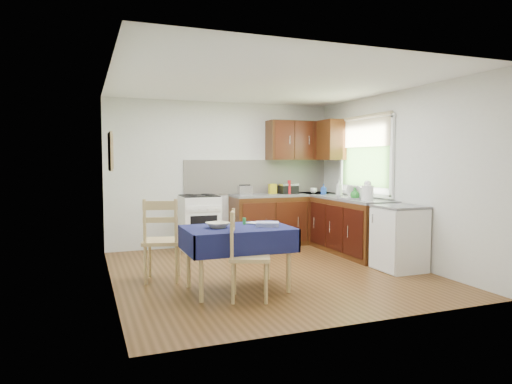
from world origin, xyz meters
name	(u,v)px	position (x,y,z in m)	size (l,w,h in m)	color
floor	(268,272)	(0.00, 0.00, 0.00)	(4.20, 4.20, 0.00)	#503215
ceiling	(268,83)	(0.00, 0.00, 2.50)	(4.00, 4.20, 0.02)	white
wall_back	(223,174)	(0.00, 2.10, 1.25)	(4.00, 0.02, 2.50)	silver
wall_front	(358,188)	(0.00, -2.10, 1.25)	(4.00, 0.02, 2.50)	silver
wall_left	(110,181)	(-2.00, 0.00, 1.25)	(0.02, 4.20, 2.50)	silver
wall_right	(393,177)	(2.00, 0.00, 1.25)	(0.02, 4.20, 2.50)	silver
base_cabinets	(314,223)	(1.36, 1.26, 0.43)	(1.90, 2.30, 0.86)	black
worktop_back	(284,195)	(1.05, 1.80, 0.88)	(1.90, 0.60, 0.04)	slate
worktop_right	(351,199)	(1.70, 0.65, 0.88)	(0.60, 1.70, 0.04)	slate
worktop_corner	(317,194)	(1.70, 1.80, 0.88)	(0.60, 0.60, 0.04)	slate
splashback	(258,177)	(0.65, 2.08, 1.20)	(2.70, 0.02, 0.60)	silver
upper_cabinets	(309,140)	(1.52, 1.80, 1.85)	(1.20, 0.85, 0.70)	black
stove	(199,222)	(-0.50, 1.80, 0.46)	(0.60, 0.61, 0.92)	white
window	(365,151)	(1.97, 0.70, 1.65)	(0.04, 1.48, 1.26)	#355924
fridge	(400,238)	(1.70, -0.55, 0.44)	(0.58, 0.60, 0.89)	white
corkboard	(111,152)	(-1.97, 0.30, 1.60)	(0.04, 0.62, 0.47)	tan
dining_table	(237,236)	(-0.65, -0.66, 0.63)	(1.21, 0.82, 0.73)	#120F3F
chair_far	(162,238)	(-1.40, 0.02, 0.55)	(0.56, 0.56, 1.03)	tan
chair_near	(245,252)	(-0.69, -1.03, 0.51)	(0.55, 0.55, 0.96)	tan
toaster	(245,190)	(0.29, 1.77, 0.98)	(0.23, 0.14, 0.18)	silver
sandwich_press	(288,189)	(1.11, 1.79, 0.99)	(0.31, 0.27, 0.18)	black
sauce_bottle	(289,187)	(1.08, 1.67, 1.02)	(0.06, 0.06, 0.24)	red
yellow_packet	(273,189)	(0.85, 1.88, 0.99)	(0.13, 0.09, 0.18)	yellow
dish_rack	(355,197)	(1.65, 0.47, 0.92)	(0.44, 0.33, 0.21)	gray
kettle	(368,191)	(1.64, 0.13, 1.03)	(0.18, 0.18, 0.30)	white
cup	(314,191)	(1.58, 1.70, 0.95)	(0.12, 0.12, 0.10)	white
soap_bottle_a	(339,188)	(1.63, 0.90, 1.04)	(0.11, 0.11, 0.28)	white
soap_bottle_b	(324,189)	(1.62, 1.40, 0.99)	(0.08, 0.08, 0.18)	#1E48B2
soap_bottle_c	(355,193)	(1.59, 0.39, 0.99)	(0.14, 0.14, 0.18)	#248429
plate_bowl	(218,225)	(-0.88, -0.64, 0.76)	(0.25, 0.25, 0.06)	beige
book	(253,224)	(-0.42, -0.54, 0.74)	(0.14, 0.20, 0.01)	white
spice_jar	(244,221)	(-0.51, -0.49, 0.77)	(0.04, 0.04, 0.08)	#258937
tea_towel	(267,224)	(-0.31, -0.72, 0.75)	(0.27, 0.21, 0.05)	#283B95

